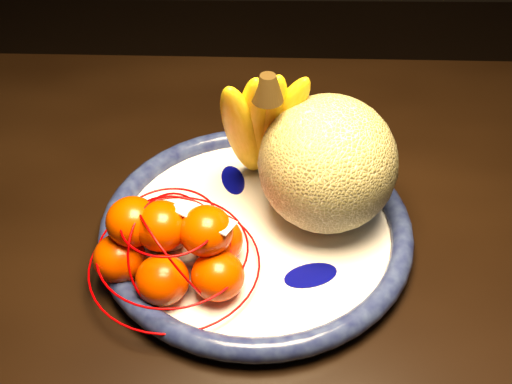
{
  "coord_description": "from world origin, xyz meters",
  "views": [
    {
      "loc": [
        -0.25,
        -0.58,
        1.36
      ],
      "look_at": [
        -0.26,
        0.01,
        0.83
      ],
      "focal_mm": 45.0,
      "sensor_mm": 36.0,
      "label": 1
    }
  ],
  "objects_px": {
    "dining_table": "(393,286)",
    "cantaloupe": "(327,164)",
    "banana_bunch": "(260,122)",
    "fruit_bowl": "(256,229)",
    "mandarin_bag": "(173,246)"
  },
  "relations": [
    {
      "from": "fruit_bowl",
      "to": "banana_bunch",
      "type": "relative_size",
      "value": 1.82
    },
    {
      "from": "banana_bunch",
      "to": "cantaloupe",
      "type": "bearing_deg",
      "value": -45.4
    },
    {
      "from": "fruit_bowl",
      "to": "banana_bunch",
      "type": "bearing_deg",
      "value": 87.33
    },
    {
      "from": "dining_table",
      "to": "mandarin_bag",
      "type": "xyz_separation_m",
      "value": [
        -0.28,
        -0.06,
        0.14
      ]
    },
    {
      "from": "mandarin_bag",
      "to": "banana_bunch",
      "type": "bearing_deg",
      "value": 56.83
    },
    {
      "from": "dining_table",
      "to": "banana_bunch",
      "type": "height_order",
      "value": "banana_bunch"
    },
    {
      "from": "dining_table",
      "to": "cantaloupe",
      "type": "distance_m",
      "value": 0.21
    },
    {
      "from": "dining_table",
      "to": "cantaloupe",
      "type": "height_order",
      "value": "cantaloupe"
    },
    {
      "from": "cantaloupe",
      "to": "mandarin_bag",
      "type": "xyz_separation_m",
      "value": [
        -0.18,
        -0.1,
        -0.04
      ]
    },
    {
      "from": "banana_bunch",
      "to": "mandarin_bag",
      "type": "bearing_deg",
      "value": -136.42
    },
    {
      "from": "fruit_bowl",
      "to": "mandarin_bag",
      "type": "bearing_deg",
      "value": -143.44
    },
    {
      "from": "cantaloupe",
      "to": "banana_bunch",
      "type": "height_order",
      "value": "banana_bunch"
    },
    {
      "from": "fruit_bowl",
      "to": "mandarin_bag",
      "type": "distance_m",
      "value": 0.13
    },
    {
      "from": "cantaloupe",
      "to": "mandarin_bag",
      "type": "distance_m",
      "value": 0.21
    },
    {
      "from": "fruit_bowl",
      "to": "dining_table",
      "type": "bearing_deg",
      "value": -3.57
    }
  ]
}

